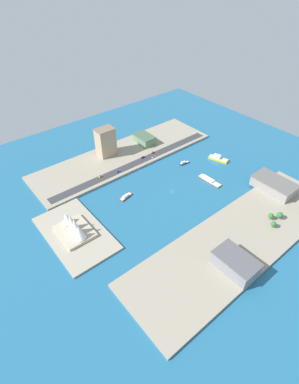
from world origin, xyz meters
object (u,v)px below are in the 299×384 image
(warehouse_low_gray, at_px, (235,263))
(carpark_squat_concrete, at_px, (274,185))
(traffic_light_waterfront, at_px, (142,161))
(ferry_yellow_fast, at_px, (218,158))
(opera_landmark, at_px, (74,227))
(suv_black, at_px, (143,157))
(taxi_yellow_cab, at_px, (101,176))
(patrol_launch_navy, at_px, (184,163))
(tugboat_red, at_px, (126,197))
(pickup_red, at_px, (153,153))
(hatchback_blue, at_px, (118,172))
(terminal_long_green, at_px, (144,139))
(barge_flat_brown, at_px, (209,180))
(van_white, at_px, (154,157))
(apartment_midrise_tan, at_px, (106,142))

(warehouse_low_gray, distance_m, carpark_squat_concrete, 121.35)
(carpark_squat_concrete, bearing_deg, traffic_light_waterfront, 31.53)
(ferry_yellow_fast, xyz_separation_m, opera_landmark, (1.59, 199.34, 6.92))
(suv_black, xyz_separation_m, taxi_yellow_cab, (-0.88, 62.72, -0.04))
(warehouse_low_gray, distance_m, opera_landmark, 143.91)
(patrol_launch_navy, xyz_separation_m, tugboat_red, (-6.50, 93.44, -0.05))
(pickup_red, bearing_deg, tugboat_red, 121.34)
(pickup_red, bearing_deg, carpark_squat_concrete, -158.92)
(patrol_launch_navy, xyz_separation_m, hatchback_blue, (33.93, 75.50, 2.32))
(terminal_long_green, xyz_separation_m, opera_landmark, (-87.74, 151.60, 1.21))
(patrol_launch_navy, relative_size, taxi_yellow_cab, 2.86)
(barge_flat_brown, distance_m, van_white, 77.50)
(suv_black, xyz_separation_m, opera_landmark, (-58.92, 126.60, 5.59))
(terminal_long_green, xyz_separation_m, van_white, (-36.52, 14.00, -4.50))
(tugboat_red, xyz_separation_m, suv_black, (46.16, -59.71, 2.40))
(traffic_light_waterfront, bearing_deg, carpark_squat_concrete, -148.47)
(terminal_long_green, bearing_deg, traffic_light_waterfront, 139.02)
(pickup_red, xyz_separation_m, opera_landmark, (-59.30, 143.31, 5.60))
(suv_black, bearing_deg, hatchback_blue, 97.81)
(apartment_midrise_tan, bearing_deg, ferry_yellow_fast, -133.02)
(tugboat_red, xyz_separation_m, opera_landmark, (-12.77, 66.89, 7.98))
(suv_black, bearing_deg, carpark_squat_concrete, -153.13)
(carpark_squat_concrete, relative_size, traffic_light_waterfront, 6.97)
(taxi_yellow_cab, bearing_deg, warehouse_low_gray, -174.18)
(tugboat_red, xyz_separation_m, hatchback_blue, (40.43, -17.94, 2.37))
(patrol_launch_navy, bearing_deg, suv_black, 40.38)
(carpark_squat_concrete, distance_m, opera_landmark, 212.62)
(traffic_light_waterfront, bearing_deg, opera_landmark, 112.54)
(ferry_yellow_fast, relative_size, carpark_squat_concrete, 0.58)
(taxi_yellow_cab, xyz_separation_m, opera_landmark, (-58.04, 63.88, 5.63))
(carpark_squat_concrete, distance_m, suv_black, 155.81)
(terminal_long_green, distance_m, pickup_red, 29.95)
(barge_flat_brown, distance_m, opera_landmark, 159.77)
(patrol_launch_navy, xyz_separation_m, terminal_long_green, (68.47, 8.73, 6.72))
(tugboat_red, bearing_deg, ferry_yellow_fast, -96.19)
(carpark_squat_concrete, bearing_deg, barge_flat_brown, 34.76)
(warehouse_low_gray, xyz_separation_m, suv_black, (177.28, -44.73, -5.66))
(barge_flat_brown, bearing_deg, carpark_squat_concrete, -145.24)
(patrol_launch_navy, relative_size, terminal_long_green, 0.47)
(terminal_long_green, bearing_deg, apartment_midrise_tan, 82.88)
(apartment_midrise_tan, height_order, carpark_squat_concrete, apartment_midrise_tan)
(pickup_red, height_order, taxi_yellow_cab, pickup_red)
(van_white, bearing_deg, opera_landmark, 110.42)
(taxi_yellow_cab, distance_m, opera_landmark, 86.50)
(patrol_launch_navy, relative_size, barge_flat_brown, 0.45)
(patrol_launch_navy, bearing_deg, opera_landmark, 96.85)
(patrol_launch_navy, distance_m, apartment_midrise_tan, 100.84)
(pickup_red, bearing_deg, taxi_yellow_cab, 90.91)
(apartment_midrise_tan, height_order, suv_black, apartment_midrise_tan)
(patrol_launch_navy, xyz_separation_m, ferry_yellow_fast, (-20.86, -39.01, 1.01))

